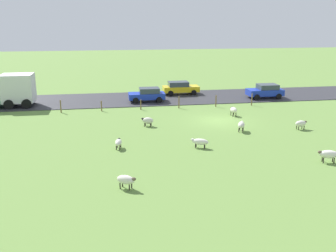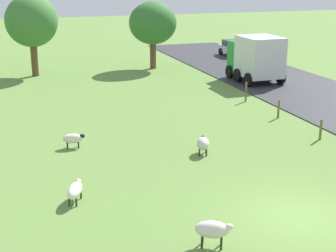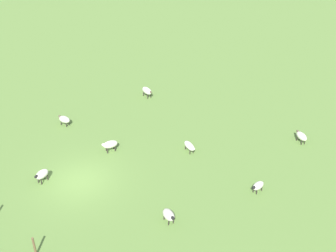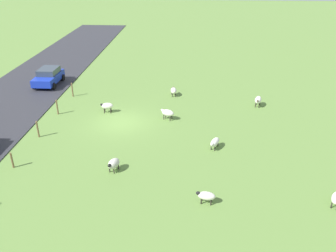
# 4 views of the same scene
# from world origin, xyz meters

# --- Properties ---
(ground_plane) EXTENTS (160.00, 160.00, 0.00)m
(ground_plane) POSITION_xyz_m (0.00, 0.00, 0.00)
(ground_plane) COLOR olive
(sheep_0) EXTENTS (0.64, 1.09, 0.76)m
(sheep_0) POSITION_xyz_m (-3.72, -5.92, 0.50)
(sheep_0) COLOR silver
(sheep_0) RESTS_ON ground_plane
(sheep_1) EXTENTS (1.06, 0.59, 0.68)m
(sheep_1) POSITION_xyz_m (-6.14, 9.22, 0.45)
(sheep_1) COLOR silver
(sheep_1) RESTS_ON ground_plane
(sheep_3) EXTENTS (0.87, 1.28, 0.68)m
(sheep_3) POSITION_xyz_m (-6.91, 3.47, 0.45)
(sheep_3) COLOR silver
(sheep_3) RESTS_ON ground_plane
(sheep_4) EXTENTS (0.85, 1.10, 0.78)m
(sheep_4) POSITION_xyz_m (-0.75, 6.55, 0.50)
(sheep_4) COLOR beige
(sheep_4) RESTS_ON ground_plane
(sheep_5) EXTENTS (0.83, 1.33, 0.83)m
(sheep_5) POSITION_xyz_m (-10.99, -3.96, 0.57)
(sheep_5) COLOR silver
(sheep_5) RESTS_ON ground_plane
(sheep_6) EXTENTS (1.17, 0.92, 0.83)m
(sheep_6) POSITION_xyz_m (-3.50, -0.83, 0.56)
(sheep_6) COLOR silver
(sheep_6) RESTS_ON ground_plane
(sheep_7) EXTENTS (1.07, 0.61, 0.84)m
(sheep_7) POSITION_xyz_m (1.50, -1.86, 0.57)
(sheep_7) COLOR silver
(sheep_7) RESTS_ON ground_plane
(fence_post_0) EXTENTS (0.12, 0.12, 1.29)m
(fence_post_0) POSITION_xyz_m (5.44, -5.20, 0.65)
(fence_post_0) COLOR brown
(fence_post_0) RESTS_ON ground_plane
(fence_post_1) EXTENTS (0.12, 0.12, 1.23)m
(fence_post_1) POSITION_xyz_m (5.44, -1.27, 0.62)
(fence_post_1) COLOR brown
(fence_post_1) RESTS_ON ground_plane
(fence_post_2) EXTENTS (0.12, 0.12, 1.24)m
(fence_post_2) POSITION_xyz_m (5.44, 2.66, 0.62)
(fence_post_2) COLOR brown
(fence_post_2) RESTS_ON ground_plane
(fence_post_3) EXTENTS (0.12, 0.12, 1.02)m
(fence_post_3) POSITION_xyz_m (5.44, 6.58, 0.51)
(fence_post_3) COLOR brown
(fence_post_3) RESTS_ON ground_plane
(car_3) EXTENTS (2.14, 4.01, 1.57)m
(car_3) POSITION_xyz_m (8.71, -8.11, 0.88)
(car_3) COLOR #1933B2
(car_3) RESTS_ON road_strip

